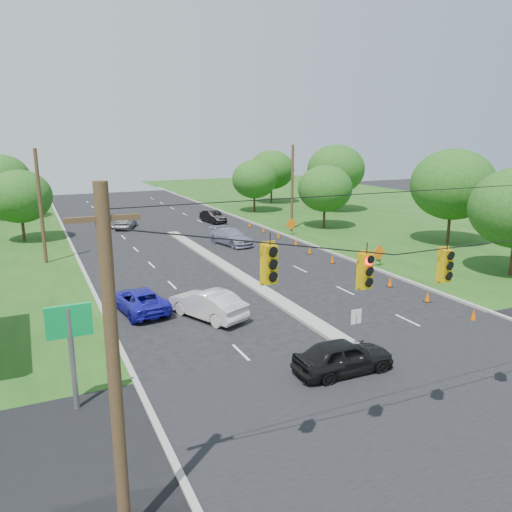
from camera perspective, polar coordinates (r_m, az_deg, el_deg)
name	(u,v)px	position (r m, az deg, el deg)	size (l,w,h in m)	color
ground	(451,412)	(20.54, 21.41, -16.31)	(160.00, 160.00, 0.00)	black
cross_street	(451,412)	(20.54, 21.41, -16.31)	(160.00, 14.00, 0.02)	black
curb_left	(78,260)	(43.23, -19.67, -0.47)	(0.25, 110.00, 0.16)	gray
curb_right	(295,239)	(49.11, 4.43, 1.91)	(0.25, 110.00, 0.16)	gray
median	(234,273)	(36.94, -2.49, -1.99)	(1.00, 34.00, 0.18)	gray
median_sign	(356,321)	(23.97, 11.36, -7.35)	(0.55, 0.06, 2.05)	gray
signal_span	(487,291)	(17.99, 24.94, -3.69)	(25.60, 0.32, 9.00)	#422D1C
utility_pole_far_left	(41,207)	(42.30, -23.39, 5.13)	(0.28, 0.28, 9.00)	#422D1C
utility_pole_far_right	(292,188)	(53.91, 4.16, 7.80)	(0.28, 0.28, 9.00)	#422D1C
cone_1	(474,315)	(30.04, 23.61, -6.16)	(0.32, 0.32, 0.70)	#D95100
cone_2	(428,296)	(32.31, 19.02, -4.40)	(0.32, 0.32, 0.70)	#D95100
cone_3	(390,282)	(34.78, 15.07, -2.85)	(0.32, 0.32, 0.70)	#D95100
cone_4	(359,269)	(37.42, 11.66, -1.50)	(0.32, 0.32, 0.70)	#D95100
cone_5	(332,259)	(40.19, 8.72, -0.33)	(0.32, 0.32, 0.70)	#D95100
cone_6	(310,250)	(43.06, 6.17, 0.68)	(0.32, 0.32, 0.70)	#D95100
cone_7	(296,242)	(46.31, 4.59, 1.64)	(0.32, 0.32, 0.70)	#D95100
cone_8	(279,235)	(49.32, 2.60, 2.41)	(0.32, 0.32, 0.70)	#D95100
cone_9	(263,229)	(52.40, 0.84, 3.08)	(0.32, 0.32, 0.70)	#D95100
cone_10	(250,224)	(55.53, -0.72, 3.68)	(0.32, 0.32, 0.70)	#D95100
work_sign_1	(379,253)	(39.53, 13.84, 0.30)	(1.27, 0.58, 1.37)	black
work_sign_2	(291,225)	(50.96, 4.05, 3.60)	(1.27, 0.58, 1.37)	black
tree_5	(20,196)	(52.25, -25.40, 6.17)	(5.88, 5.88, 6.86)	black
tree_6	(0,178)	(67.18, -27.17, 7.89)	(6.72, 6.72, 7.84)	black
tree_8	(453,184)	(49.27, 21.56, 7.61)	(7.56, 7.56, 8.82)	black
tree_9	(325,189)	(54.85, 7.90, 7.64)	(5.88, 5.88, 6.86)	black
tree_10	(336,169)	(67.46, 9.12, 9.75)	(7.56, 7.56, 8.82)	black
tree_11	(271,170)	(75.00, 1.78, 9.81)	(6.72, 6.72, 7.84)	black
tree_12	(254,179)	(66.16, -0.19, 8.77)	(5.88, 5.88, 6.86)	black
black_sedan	(343,356)	(22.01, 9.95, -11.23)	(1.79, 4.44, 1.51)	black
white_sedan	(207,304)	(27.98, -5.59, -5.47)	(1.71, 4.91, 1.62)	silver
blue_pickup	(139,300)	(29.62, -13.19, -4.93)	(2.29, 4.97, 1.38)	#1C19AD
silver_car_far	(231,237)	(46.54, -2.85, 2.22)	(2.09, 5.15, 1.49)	gray
silver_car_oncoming	(126,221)	(56.65, -14.68, 3.86)	(1.81, 4.50, 1.53)	gray
dark_car_receding	(213,217)	(58.65, -4.95, 4.52)	(1.49, 4.26, 1.40)	black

